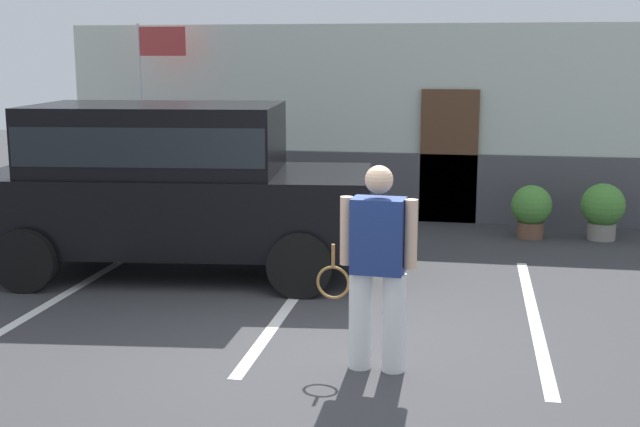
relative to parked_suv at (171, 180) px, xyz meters
name	(u,v)px	position (x,y,z in m)	size (l,w,h in m)	color
ground_plane	(321,355)	(2.31, -2.52, -1.15)	(40.00, 40.00, 0.00)	#38383A
parking_stripe_0	(71,291)	(-0.84, -1.02, -1.14)	(0.12, 4.40, 0.01)	silver
parking_stripe_1	(291,302)	(1.70, -1.02, -1.14)	(0.12, 4.40, 0.01)	silver
parking_stripe_2	(533,315)	(4.25, -1.02, -1.14)	(0.12, 4.40, 0.01)	silver
house_frontage	(393,129)	(2.32, 3.92, 0.31)	(10.70, 0.40, 3.11)	silver
parked_suv	(171,180)	(0.00, 0.00, 0.00)	(4.78, 2.56, 2.05)	black
tennis_player_man	(377,266)	(2.82, -2.76, -0.24)	(0.90, 0.30, 1.75)	white
potted_plant_by_porch	(531,209)	(4.45, 2.78, -0.72)	(0.59, 0.59, 0.77)	brown
potted_plant_secondary	(603,209)	(5.45, 2.83, -0.69)	(0.62, 0.62, 0.82)	gray
flag_pole	(151,85)	(-1.49, 3.25, 1.00)	(0.80, 0.05, 3.11)	silver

